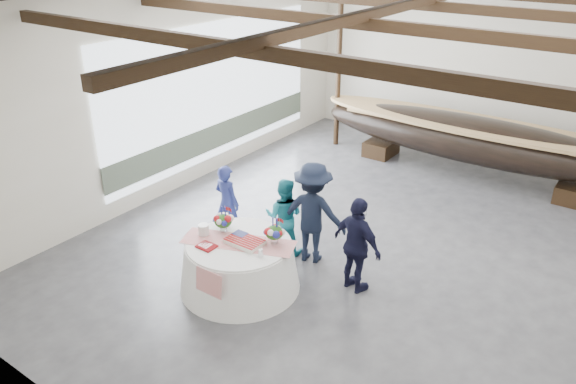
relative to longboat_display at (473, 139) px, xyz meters
The scene contains 14 objects.
floor 4.31m from the longboat_display, 93.89° to the right, with size 10.00×12.00×0.01m, color #3D3D42.
wall_back 2.25m from the longboat_display, 98.94° to the left, with size 10.00×0.02×4.50m, color silver.
wall_front 10.28m from the longboat_display, 91.60° to the right, with size 10.00×0.02×4.50m, color silver.
wall_left 6.87m from the longboat_display, 141.59° to the right, with size 0.02×12.00×4.50m, color silver.
ceiling 5.50m from the longboat_display, 93.89° to the right, with size 10.00×12.00×0.01m, color white.
pavilion_structure 4.62m from the longboat_display, 94.72° to the right, with size 9.80×11.76×4.50m.
open_bay 6.19m from the longboat_display, 148.63° to the right, with size 0.03×7.00×3.20m.
longboat_display is the anchor object (origin of this frame).
banquet_table 7.04m from the longboat_display, 102.59° to the right, with size 2.03×2.03×0.87m.
tabletop_items 6.88m from the longboat_display, 103.12° to the right, with size 1.95×1.19×0.40m.
guest_woman_blue 6.36m from the longboat_display, 115.90° to the right, with size 0.56×0.37×1.54m, color navy.
guest_woman_teal 5.72m from the longboat_display, 106.20° to the right, with size 0.72×0.56×1.48m, color teal.
guest_man_left 5.50m from the longboat_display, 100.79° to the right, with size 1.23×0.70×1.90m, color black.
guest_man_right 5.77m from the longboat_display, 89.07° to the right, with size 0.99×0.41×1.69m, color black.
Camera 1 is at (4.05, -8.65, 5.59)m, focal length 35.00 mm.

